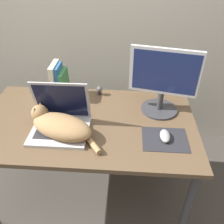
% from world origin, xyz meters
% --- Properties ---
extents(desk, '(1.31, 0.74, 0.72)m').
position_xyz_m(desk, '(0.00, 0.37, 0.64)').
color(desk, brown).
rests_on(desk, ground_plane).
extents(laptop, '(0.32, 0.27, 0.28)m').
position_xyz_m(laptop, '(-0.13, 0.29, 0.77)').
color(laptop, '#B7B7BC').
rests_on(laptop, desk).
extents(cat, '(0.43, 0.30, 0.14)m').
position_xyz_m(cat, '(-0.13, 0.25, 0.78)').
color(cat, '#99754C').
rests_on(cat, desk).
extents(external_monitor, '(0.40, 0.23, 0.41)m').
position_xyz_m(external_monitor, '(0.45, 0.52, 0.93)').
color(external_monitor, '#333338').
rests_on(external_monitor, desk).
extents(mousepad, '(0.25, 0.20, 0.00)m').
position_xyz_m(mousepad, '(0.45, 0.24, 0.72)').
color(mousepad, '#232328').
rests_on(mousepad, desk).
extents(computer_mouse, '(0.06, 0.10, 0.03)m').
position_xyz_m(computer_mouse, '(0.45, 0.24, 0.74)').
color(computer_mouse, '#99999E').
rests_on(computer_mouse, mousepad).
extents(book_row, '(0.10, 0.16, 0.25)m').
position_xyz_m(book_row, '(-0.22, 0.63, 0.83)').
color(book_row, beige).
rests_on(book_row, desk).
extents(webcam, '(0.04, 0.04, 0.07)m').
position_xyz_m(webcam, '(0.05, 0.67, 0.76)').
color(webcam, '#232328').
rests_on(webcam, desk).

